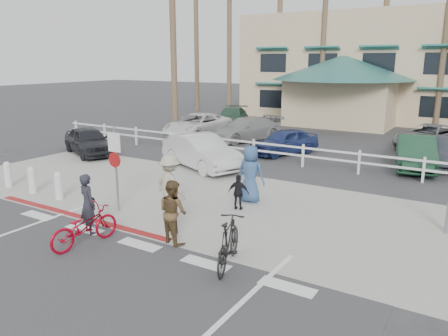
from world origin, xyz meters
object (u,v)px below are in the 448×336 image
Objects in this scene: sign_post at (116,165)px; bike_black at (228,243)px; car_white_sedan at (201,152)px; bike_red at (84,227)px; car_red_compact at (89,141)px.

sign_post reaches higher than bike_black.
bike_black is at bearing -118.45° from car_white_sedan.
bike_red is at bearing -63.45° from sign_post.
bike_black is (4.79, -1.42, -0.88)m from sign_post.
car_white_sedan is (-2.09, 8.16, 0.23)m from bike_red.
car_white_sedan is 1.11× the size of car_red_compact.
sign_post is at bearing -34.17° from bike_black.
sign_post is at bearing -101.78° from car_red_compact.
bike_red is 3.75m from bike_black.
car_white_sedan is 6.32m from car_red_compact.
bike_red is at bearing -107.76° from car_red_compact.
car_red_compact is (-8.39, 7.61, 0.18)m from bike_red.
bike_black is 0.43× the size of car_white_sedan.
car_red_compact is at bearing -46.83° from bike_black.
sign_post is 1.52× the size of bike_black.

